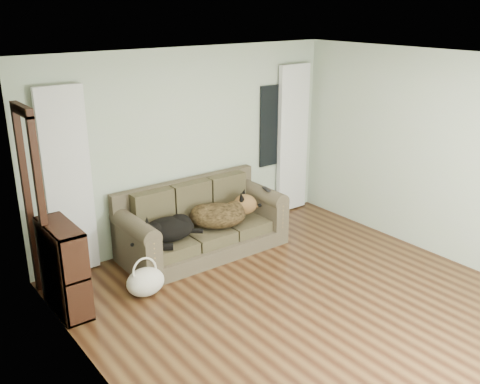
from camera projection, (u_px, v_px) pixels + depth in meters
floor at (317, 312)px, 5.70m from camera, size 5.00×5.00×0.00m
ceiling at (331, 63)px, 4.83m from camera, size 5.00×5.00×0.00m
wall_back at (189, 147)px, 7.14m from camera, size 4.50×0.04×2.60m
wall_left at (110, 261)px, 3.99m from camera, size 0.04×5.00×2.60m
wall_right at (454, 160)px, 6.54m from camera, size 0.04×5.00×2.60m
curtain_left at (68, 183)px, 6.17m from camera, size 0.55×0.08×2.25m
curtain_right at (293, 139)px, 8.16m from camera, size 0.55×0.08×2.25m
window_pane at (273, 126)px, 7.91m from camera, size 0.50×0.03×1.20m
door_casing at (35, 210)px, 5.64m from camera, size 0.07×0.60×2.10m
sofa at (203, 220)px, 6.95m from camera, size 2.15×0.93×0.88m
dog_black_lab at (166, 231)px, 6.55m from camera, size 0.73×0.55×0.29m
dog_shepherd at (221, 216)px, 6.99m from camera, size 0.95×0.86×0.34m
tv_remote at (266, 189)px, 7.25m from camera, size 0.10×0.18×0.02m
tote_bag at (145, 282)px, 5.99m from camera, size 0.52×0.46×0.32m
bookshelf at (64, 267)px, 5.61m from camera, size 0.39×0.81×0.98m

